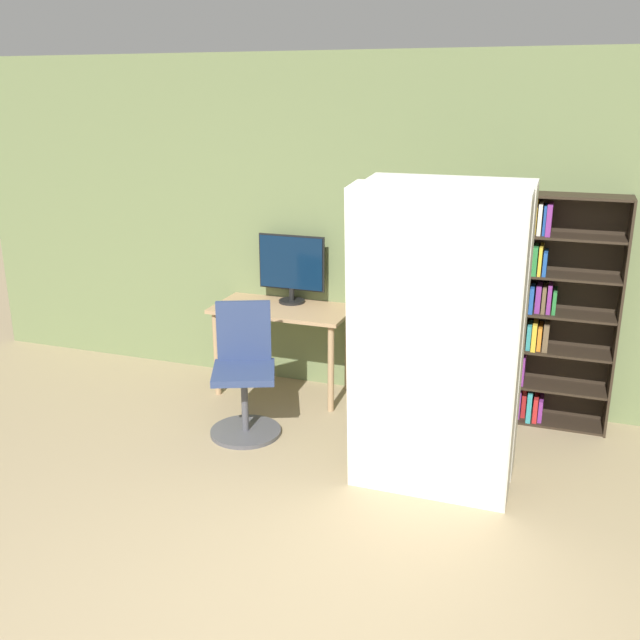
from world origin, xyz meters
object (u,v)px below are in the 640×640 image
at_px(bookshelf, 551,314).
at_px(mattress_far, 445,330).
at_px(mattress_near, 434,350).
at_px(monitor, 291,266).
at_px(office_chair, 244,381).

xyz_separation_m(bookshelf, mattress_far, (-0.61, -0.97, 0.12)).
distance_m(bookshelf, mattress_near, 1.49).
bearing_deg(monitor, office_chair, -90.89).
height_order(office_chair, mattress_near, mattress_near).
bearing_deg(monitor, mattress_near, -43.41).
bearing_deg(mattress_near, office_chair, 163.28).
relative_size(monitor, mattress_far, 0.29).
xyz_separation_m(office_chair, mattress_near, (1.44, -0.43, 0.57)).
xyz_separation_m(office_chair, bookshelf, (2.06, 0.92, 0.45)).
distance_m(monitor, mattress_near, 1.97).
bearing_deg(office_chair, monitor, 89.11).
relative_size(bookshelf, mattress_far, 0.90).
distance_m(monitor, office_chair, 1.13).
relative_size(monitor, office_chair, 0.59).
xyz_separation_m(office_chair, mattress_far, (1.44, -0.05, 0.57)).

